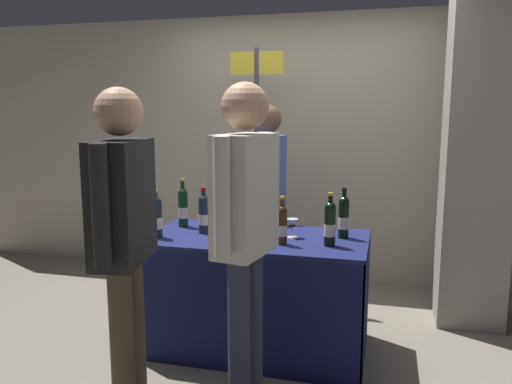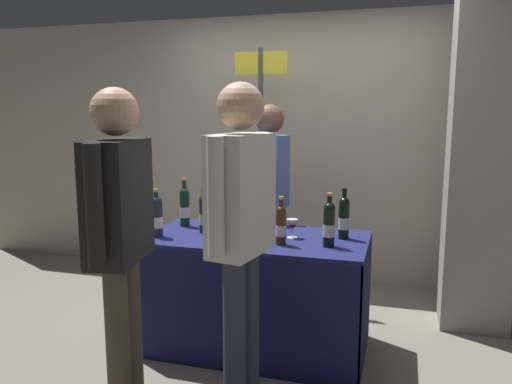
# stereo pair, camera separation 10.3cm
# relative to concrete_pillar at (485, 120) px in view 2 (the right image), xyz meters

# --- Properties ---
(ground_plane) EXTENTS (12.00, 12.00, 0.00)m
(ground_plane) POSITION_rel_concrete_pillar_xyz_m (-1.47, -0.86, -1.54)
(ground_plane) COLOR gray
(back_partition) EXTENTS (7.24, 0.12, 2.49)m
(back_partition) POSITION_rel_concrete_pillar_xyz_m (-1.47, 0.74, -0.30)
(back_partition) COLOR #B2A893
(back_partition) RESTS_ON ground_plane
(concrete_pillar) EXTENTS (0.48, 0.48, 3.09)m
(concrete_pillar) POSITION_rel_concrete_pillar_xyz_m (0.00, 0.00, 0.00)
(concrete_pillar) COLOR gray
(concrete_pillar) RESTS_ON ground_plane
(tasting_table) EXTENTS (1.47, 0.77, 0.78)m
(tasting_table) POSITION_rel_concrete_pillar_xyz_m (-1.47, -0.86, -1.00)
(tasting_table) COLOR #191E51
(tasting_table) RESTS_ON ground_plane
(featured_wine_bottle) EXTENTS (0.08, 0.08, 0.32)m
(featured_wine_bottle) POSITION_rel_concrete_pillar_xyz_m (-2.10, -1.05, -0.62)
(featured_wine_bottle) COLOR #192333
(featured_wine_bottle) RESTS_ON tasting_table
(display_bottle_0) EXTENTS (0.07, 0.07, 0.35)m
(display_bottle_0) POSITION_rel_concrete_pillar_xyz_m (-2.06, -0.71, -0.61)
(display_bottle_0) COLOR black
(display_bottle_0) RESTS_ON tasting_table
(display_bottle_1) EXTENTS (0.07, 0.07, 0.33)m
(display_bottle_1) POSITION_rel_concrete_pillar_xyz_m (-0.91, -0.75, -0.62)
(display_bottle_1) COLOR black
(display_bottle_1) RESTS_ON tasting_table
(display_bottle_2) EXTENTS (0.07, 0.07, 0.31)m
(display_bottle_2) POSITION_rel_concrete_pillar_xyz_m (-1.84, -0.85, -0.62)
(display_bottle_2) COLOR #192333
(display_bottle_2) RESTS_ON tasting_table
(display_bottle_3) EXTENTS (0.07, 0.07, 0.34)m
(display_bottle_3) POSITION_rel_concrete_pillar_xyz_m (-0.97, -0.97, -0.62)
(display_bottle_3) COLOR black
(display_bottle_3) RESTS_ON tasting_table
(display_bottle_4) EXTENTS (0.07, 0.07, 0.31)m
(display_bottle_4) POSITION_rel_concrete_pillar_xyz_m (-1.27, -1.01, -0.63)
(display_bottle_4) COLOR #38230F
(display_bottle_4) RESTS_ON tasting_table
(wine_glass_near_vendor) EXTENTS (0.08, 0.08, 0.13)m
(wine_glass_near_vendor) POSITION_rel_concrete_pillar_xyz_m (-1.23, -0.83, -0.67)
(wine_glass_near_vendor) COLOR silver
(wine_glass_near_vendor) RESTS_ON tasting_table
(flower_vase) EXTENTS (0.10, 0.10, 0.39)m
(flower_vase) POSITION_rel_concrete_pillar_xyz_m (-1.47, -0.65, -0.64)
(flower_vase) COLOR slate
(flower_vase) RESTS_ON tasting_table
(brochure_stand) EXTENTS (0.10, 0.16, 0.13)m
(brochure_stand) POSITION_rel_concrete_pillar_xyz_m (-1.67, -0.96, -0.69)
(brochure_stand) COLOR silver
(brochure_stand) RESTS_ON tasting_table
(vendor_presenter) EXTENTS (0.25, 0.57, 1.66)m
(vendor_presenter) POSITION_rel_concrete_pillar_xyz_m (-1.57, -0.16, -0.55)
(vendor_presenter) COLOR #2D3347
(vendor_presenter) RESTS_ON ground_plane
(taster_foreground_right) EXTENTS (0.28, 0.57, 1.76)m
(taster_foreground_right) POSITION_rel_concrete_pillar_xyz_m (-1.35, -1.57, -0.48)
(taster_foreground_right) COLOR #2D3347
(taster_foreground_right) RESTS_ON ground_plane
(taster_foreground_left) EXTENTS (0.28, 0.61, 1.73)m
(taster_foreground_left) POSITION_rel_concrete_pillar_xyz_m (-1.91, -1.81, -0.49)
(taster_foreground_left) COLOR #4C4233
(taster_foreground_left) RESTS_ON ground_plane
(booth_signpost) EXTENTS (0.46, 0.04, 2.14)m
(booth_signpost) POSITION_rel_concrete_pillar_xyz_m (-1.75, 0.24, -0.24)
(booth_signpost) COLOR #47474C
(booth_signpost) RESTS_ON ground_plane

